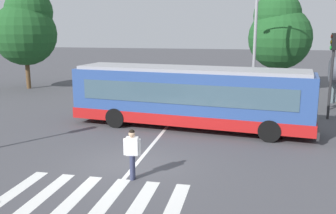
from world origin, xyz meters
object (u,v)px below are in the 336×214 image
object	(u,v)px
parked_car_blue	(134,81)
background_tree_left	(26,27)
city_transit_bus	(190,97)
twin_arm_street_lamp	(256,27)
parked_car_charcoal	(169,83)
parked_car_silver	(239,85)
pedestrian_crossing_street	(132,151)
background_tree_right	(279,31)
traffic_light_far_corner	(332,62)
parked_car_white	(203,83)

from	to	relation	value
parked_car_blue	background_tree_left	xyz separation A→B (m)	(-8.95, -0.50, 4.25)
city_transit_bus	twin_arm_street_lamp	xyz separation A→B (m)	(3.17, 7.19, 3.42)
twin_arm_street_lamp	parked_car_charcoal	bearing A→B (deg)	153.81
city_transit_bus	parked_car_charcoal	world-z (taller)	city_transit_bus
city_transit_bus	twin_arm_street_lamp	distance (m)	8.57
parked_car_silver	pedestrian_crossing_street	bearing A→B (deg)	-100.09
parked_car_silver	background_tree_right	size ratio (longest dim) A/B	0.60
parked_car_charcoal	traffic_light_far_corner	world-z (taller)	traffic_light_far_corner
city_transit_bus	parked_car_white	xyz separation A→B (m)	(-0.60, 10.56, -0.82)
parked_car_blue	twin_arm_street_lamp	bearing A→B (deg)	-19.00
city_transit_bus	parked_car_blue	bearing A→B (deg)	120.43
parked_car_silver	twin_arm_street_lamp	distance (m)	5.36
parked_car_silver	twin_arm_street_lamp	xyz separation A→B (m)	(0.95, -3.13, 4.24)
parked_car_charcoal	background_tree_left	bearing A→B (deg)	-177.80
background_tree_left	pedestrian_crossing_street	bearing A→B (deg)	-49.82
parked_car_white	twin_arm_street_lamp	distance (m)	6.61
parked_car_blue	parked_car_charcoal	distance (m)	2.87
parked_car_white	parked_car_silver	distance (m)	2.83
traffic_light_far_corner	twin_arm_street_lamp	xyz separation A→B (m)	(-4.07, 3.78, 1.86)
city_transit_bus	pedestrian_crossing_street	size ratio (longest dim) A/B	7.15
city_transit_bus	background_tree_left	bearing A→B (deg)	146.72
parked_car_white	background_tree_left	xyz separation A→B (m)	(-14.44, -0.69, 4.25)
parked_car_charcoal	city_transit_bus	bearing A→B (deg)	-72.67
traffic_light_far_corner	city_transit_bus	bearing A→B (deg)	-154.80
parked_car_charcoal	twin_arm_street_lamp	bearing A→B (deg)	-26.19
traffic_light_far_corner	background_tree_left	distance (m)	23.28
parked_car_charcoal	parked_car_white	world-z (taller)	same
parked_car_blue	parked_car_white	xyz separation A→B (m)	(5.49, 0.19, 0.00)
background_tree_right	parked_car_white	bearing A→B (deg)	-155.71
background_tree_right	parked_car_silver	bearing A→B (deg)	-135.64
parked_car_silver	twin_arm_street_lamp	size ratio (longest dim) A/B	0.58
parked_car_blue	city_transit_bus	bearing A→B (deg)	-59.57
parked_car_charcoal	traffic_light_far_corner	size ratio (longest dim) A/B	0.99
parked_car_white	twin_arm_street_lamp	world-z (taller)	twin_arm_street_lamp
parked_car_white	parked_car_silver	bearing A→B (deg)	-5.06
parked_car_white	background_tree_left	bearing A→B (deg)	-177.28
pedestrian_crossing_street	twin_arm_street_lamp	bearing A→B (deg)	74.11
parked_car_blue	traffic_light_far_corner	distance (m)	15.23
parked_car_white	background_tree_left	world-z (taller)	background_tree_left
parked_car_blue	twin_arm_street_lamp	world-z (taller)	twin_arm_street_lamp
city_transit_bus	traffic_light_far_corner	size ratio (longest dim) A/B	2.62
parked_car_white	pedestrian_crossing_street	bearing A→B (deg)	-90.82
pedestrian_crossing_street	parked_car_white	bearing A→B (deg)	89.18
city_transit_bus	parked_car_charcoal	size ratio (longest dim) A/B	2.63
parked_car_white	traffic_light_far_corner	world-z (taller)	traffic_light_far_corner
city_transit_bus	parked_car_silver	distance (m)	10.58
twin_arm_street_lamp	background_tree_left	distance (m)	18.41
background_tree_left	twin_arm_street_lamp	bearing A→B (deg)	-8.40
pedestrian_crossing_street	background_tree_right	world-z (taller)	background_tree_right
parked_car_white	background_tree_right	bearing A→B (deg)	24.29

